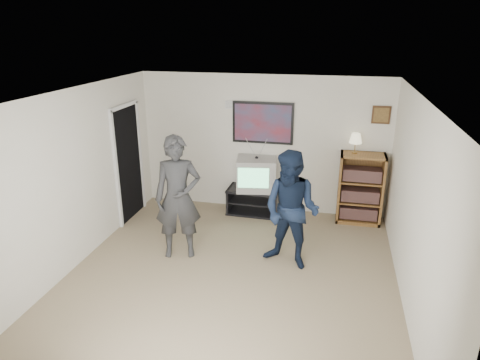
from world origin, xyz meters
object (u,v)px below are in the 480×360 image
at_px(media_stand, 254,201).
at_px(crt_television, 256,174).
at_px(bookshelf, 360,188).
at_px(person_tall, 178,198).
at_px(person_short, 291,211).

height_order(media_stand, crt_television, crt_television).
bearing_deg(crt_television, bookshelf, -7.50).
distance_m(media_stand, person_tall, 2.04).
relative_size(media_stand, crt_television, 1.40).
relative_size(media_stand, bookshelf, 0.78).
bearing_deg(person_short, media_stand, 135.48).
height_order(media_stand, bookshelf, bookshelf).
distance_m(crt_television, person_short, 1.88).
xyz_separation_m(crt_television, bookshelf, (1.83, 0.05, -0.15)).
relative_size(person_tall, person_short, 1.08).
bearing_deg(person_tall, crt_television, 46.85).
distance_m(person_tall, person_short, 1.65).
relative_size(crt_television, bookshelf, 0.56).
height_order(media_stand, person_short, person_short).
height_order(bookshelf, person_short, person_short).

